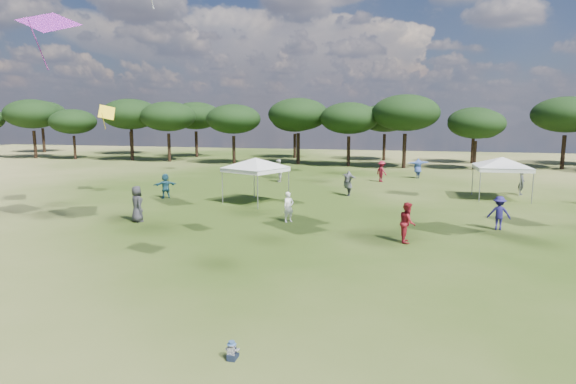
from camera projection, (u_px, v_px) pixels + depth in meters
name	position (u px, v px, depth m)	size (l,w,h in m)	color
tree_line	(398.00, 115.00, 52.55)	(108.78, 17.63, 7.77)	black
tent_left	(255.00, 160.00, 29.66)	(5.71, 5.71, 3.12)	gray
tent_right	(503.00, 159.00, 31.08)	(6.55, 6.55, 3.05)	gray
toddler	(232.00, 351.00, 10.69)	(0.29, 0.33, 0.45)	black
festival_crowd	(367.00, 184.00, 32.29)	(27.65, 23.54, 1.87)	maroon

